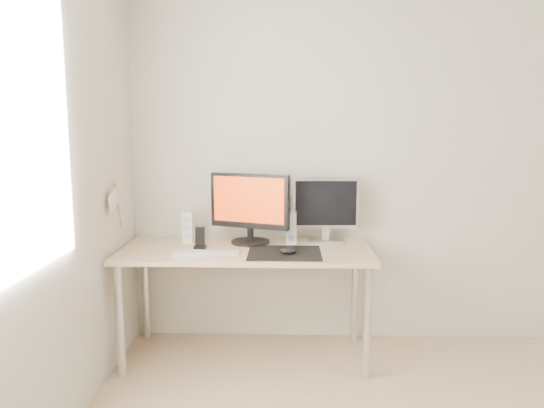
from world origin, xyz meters
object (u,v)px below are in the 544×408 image
object	(u,v)px
speaker_right	(291,228)
keyboard	(206,253)
speaker_left	(188,227)
desk	(246,260)
main_monitor	(250,206)
phone_dock	(200,242)
mouse	(288,251)
second_monitor	(325,206)

from	to	relation	value
speaker_right	keyboard	size ratio (longest dim) A/B	0.50
speaker_left	keyboard	size ratio (longest dim) A/B	0.50
desk	speaker_left	distance (m)	0.47
main_monitor	speaker_right	bearing A→B (deg)	0.57
speaker_left	phone_dock	xyz separation A→B (m)	(0.11, -0.17, -0.06)
keyboard	mouse	bearing A→B (deg)	1.30
mouse	desk	world-z (taller)	mouse
mouse	speaker_right	xyz separation A→B (m)	(0.02, 0.30, 0.08)
phone_dock	speaker_left	bearing A→B (deg)	123.04
mouse	keyboard	distance (m)	0.50
phone_dock	desk	bearing A→B (deg)	0.04
mouse	keyboard	xyz separation A→B (m)	(-0.50, -0.01, -0.01)
mouse	desk	distance (m)	0.32
mouse	second_monitor	xyz separation A→B (m)	(0.25, 0.37, 0.22)
speaker_right	keyboard	xyz separation A→B (m)	(-0.52, -0.31, -0.10)
mouse	speaker_right	size ratio (longest dim) A/B	0.49
mouse	main_monitor	bearing A→B (deg)	130.32
speaker_left	keyboard	bearing A→B (deg)	-62.62
desk	second_monitor	world-z (taller)	second_monitor
desk	phone_dock	distance (m)	0.32
desk	speaker_left	xyz separation A→B (m)	(-0.40, 0.17, 0.18)
main_monitor	keyboard	distance (m)	0.47
second_monitor	speaker_right	size ratio (longest dim) A/B	2.13
main_monitor	phone_dock	xyz separation A→B (m)	(-0.31, -0.15, -0.21)
mouse	second_monitor	distance (m)	0.50
speaker_right	main_monitor	bearing A→B (deg)	-179.43
speaker_left	phone_dock	bearing A→B (deg)	-56.96
keyboard	main_monitor	bearing A→B (deg)	51.09
main_monitor	speaker_left	xyz separation A→B (m)	(-0.42, 0.02, -0.15)
keyboard	desk	bearing A→B (deg)	33.96
main_monitor	phone_dock	bearing A→B (deg)	-153.96
keyboard	phone_dock	bearing A→B (deg)	110.73
mouse	speaker_left	bearing A→B (deg)	154.96
main_monitor	speaker_right	world-z (taller)	main_monitor
speaker_left	second_monitor	bearing A→B (deg)	3.54
second_monitor	phone_dock	distance (m)	0.87
main_monitor	second_monitor	world-z (taller)	main_monitor
desk	keyboard	distance (m)	0.30
second_monitor	speaker_right	world-z (taller)	second_monitor
speaker_left	keyboard	distance (m)	0.38
mouse	speaker_left	xyz separation A→B (m)	(-0.67, 0.31, 0.08)
desk	speaker_left	size ratio (longest dim) A/B	7.57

